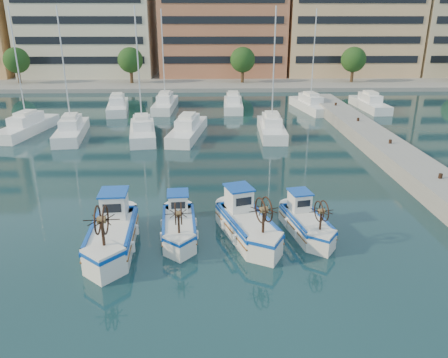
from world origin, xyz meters
The scene contains 8 objects.
ground centered at (0.00, 0.00, 0.00)m, with size 300.00×300.00×0.00m, color #193E42.
quay centered at (13.00, 8.00, 0.60)m, with size 3.00×60.00×1.20m, color gray.
waterfront centered at (9.23, 65.04, 11.10)m, with size 180.00×40.00×25.60m.
yacht_marina centered at (-2.77, 27.67, 0.53)m, with size 40.12×22.35×11.50m.
fishing_boat_a centered at (-5.87, 0.08, 0.85)m, with size 2.30×5.04×3.10m.
fishing_boat_b centered at (-2.77, 1.22, 0.70)m, with size 1.97×4.12×2.52m.
fishing_boat_c centered at (0.65, 1.01, 0.81)m, with size 3.18×4.84×2.93m.
fishing_boat_d centered at (3.73, 1.35, 0.68)m, with size 2.32×4.06×2.46m.
Camera 1 is at (-1.03, -18.85, 10.46)m, focal length 35.00 mm.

